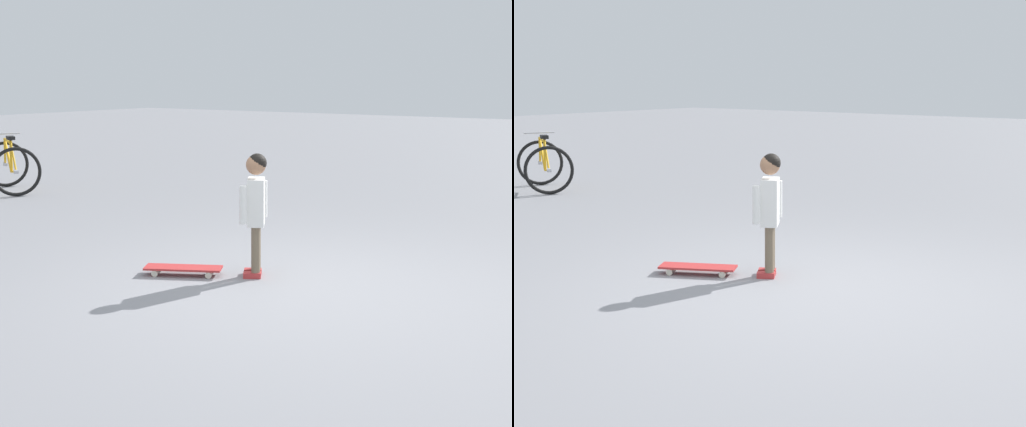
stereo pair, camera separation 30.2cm
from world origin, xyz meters
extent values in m
plane|color=gray|center=(0.00, 0.00, 0.00)|extent=(50.00, 50.00, 0.00)
cylinder|color=brown|center=(0.51, -0.09, 0.24)|extent=(0.08, 0.08, 0.42)
cube|color=#B73333|center=(0.54, -0.07, 0.03)|extent=(0.17, 0.15, 0.05)
cylinder|color=brown|center=(0.57, -0.18, 0.24)|extent=(0.08, 0.08, 0.42)
cube|color=#B73333|center=(0.60, -0.17, 0.03)|extent=(0.17, 0.15, 0.05)
cube|color=white|center=(0.54, -0.14, 0.65)|extent=(0.24, 0.28, 0.40)
cylinder|color=white|center=(0.55, 0.05, 0.65)|extent=(0.06, 0.06, 0.32)
cylinder|color=white|center=(0.57, -0.30, 0.65)|extent=(0.06, 0.06, 0.32)
sphere|color=#9E7051|center=(0.54, -0.14, 0.96)|extent=(0.17, 0.17, 0.17)
sphere|color=black|center=(0.53, -0.14, 0.98)|extent=(0.16, 0.16, 0.16)
cube|color=#B22D2D|center=(1.08, 0.19, 0.07)|extent=(0.68, 0.48, 0.02)
cube|color=#B7B7BC|center=(1.29, 0.30, 0.05)|extent=(0.08, 0.11, 0.02)
cube|color=#B7B7BC|center=(0.87, 0.08, 0.05)|extent=(0.08, 0.11, 0.02)
cylinder|color=beige|center=(1.25, 0.37, 0.03)|extent=(0.06, 0.05, 0.06)
cylinder|color=beige|center=(1.32, 0.24, 0.03)|extent=(0.06, 0.05, 0.06)
cylinder|color=beige|center=(0.84, 0.15, 0.03)|extent=(0.06, 0.05, 0.06)
cylinder|color=beige|center=(0.91, 0.02, 0.03)|extent=(0.06, 0.05, 0.06)
torus|color=black|center=(6.64, -2.11, 0.36)|extent=(0.38, 0.65, 0.71)
torus|color=black|center=(5.74, -1.63, 0.36)|extent=(0.38, 0.65, 0.71)
cylinder|color=#B7B7BC|center=(6.64, -2.11, 0.36)|extent=(0.08, 0.08, 0.06)
cylinder|color=#B7B7BC|center=(5.74, -1.63, 0.36)|extent=(0.08, 0.08, 0.06)
cylinder|color=gold|center=(6.34, -1.95, 0.53)|extent=(0.48, 0.28, 0.48)
cylinder|color=gold|center=(6.29, -1.92, 0.75)|extent=(0.54, 0.31, 0.06)
cylinder|color=gold|center=(6.08, -1.81, 0.54)|extent=(0.14, 0.10, 0.48)
cylinder|color=gold|center=(5.93, -1.73, 0.33)|extent=(0.40, 0.23, 0.08)
cylinder|color=gold|center=(5.89, -1.71, 0.55)|extent=(0.32, 0.19, 0.40)
cylinder|color=gold|center=(6.60, -2.09, 0.56)|extent=(0.13, 0.09, 0.41)
cube|color=black|center=(6.03, -1.79, 0.82)|extent=(0.24, 0.19, 0.05)
cylinder|color=#B7B7BC|center=(6.55, -2.06, 0.84)|extent=(0.24, 0.42, 0.02)
camera|label=1|loc=(-2.82, 4.73, 1.69)|focal=49.96mm
camera|label=2|loc=(-3.06, 4.56, 1.69)|focal=49.96mm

